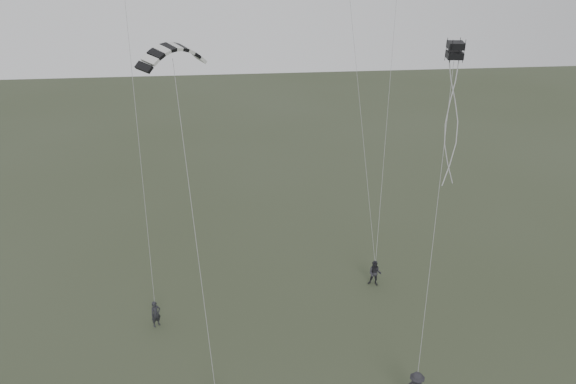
{
  "coord_description": "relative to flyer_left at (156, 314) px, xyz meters",
  "views": [
    {
      "loc": [
        -1.45,
        -20.33,
        18.73
      ],
      "look_at": [
        1.61,
        5.69,
        7.25
      ],
      "focal_mm": 35.0,
      "sensor_mm": 36.0,
      "label": 1
    }
  ],
  "objects": [
    {
      "name": "ground",
      "position": [
        5.57,
        -5.13,
        -0.75
      ],
      "size": [
        140.0,
        140.0,
        0.0
      ],
      "primitive_type": "plane",
      "color": "#343D27",
      "rests_on": "ground"
    },
    {
      "name": "flyer_left",
      "position": [
        0.0,
        0.0,
        0.0
      ],
      "size": [
        0.65,
        0.61,
        1.5
      ],
      "primitive_type": "imported",
      "rotation": [
        0.0,
        0.0,
        0.62
      ],
      "color": "black",
      "rests_on": "ground"
    },
    {
      "name": "flyer_right",
      "position": [
        12.65,
        2.52,
        0.06
      ],
      "size": [
        0.96,
        0.87,
        1.61
      ],
      "primitive_type": "imported",
      "rotation": [
        0.0,
        0.0,
        -0.41
      ],
      "color": "#27272C",
      "rests_on": "ground"
    },
    {
      "name": "kite_striped",
      "position": [
        2.05,
        -0.86,
        14.09
      ],
      "size": [
        3.13,
        2.88,
        1.39
      ],
      "primitive_type": null,
      "rotation": [
        0.22,
        0.0,
        0.7
      ],
      "color": "black",
      "rests_on": "flyer_center"
    },
    {
      "name": "kite_box",
      "position": [
        14.85,
        -0.23,
        13.61
      ],
      "size": [
        0.83,
        0.88,
        0.8
      ],
      "primitive_type": null,
      "rotation": [
        0.08,
        0.0,
        -0.16
      ],
      "color": "black",
      "rests_on": "flyer_far"
    }
  ]
}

